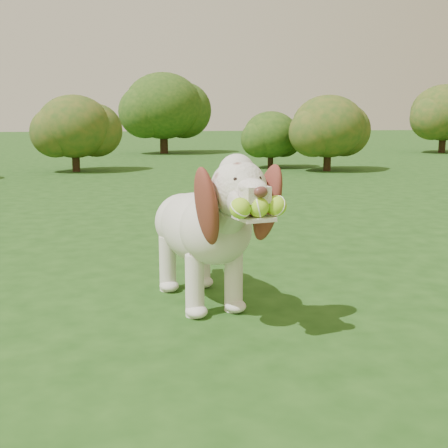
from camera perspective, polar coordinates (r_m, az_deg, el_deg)
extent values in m
plane|color=#1B4212|center=(3.82, -6.94, -5.50)|extent=(80.00, 80.00, 0.00)
ellipsoid|color=silver|center=(3.27, -2.69, -0.36)|extent=(0.54, 0.82, 0.40)
ellipsoid|color=silver|center=(3.00, -0.84, -0.48)|extent=(0.46, 0.46, 0.39)
ellipsoid|color=silver|center=(3.51, -4.15, 0.23)|extent=(0.42, 0.42, 0.35)
cylinder|color=silver|center=(2.84, 0.26, 1.01)|extent=(0.26, 0.34, 0.31)
sphere|color=silver|center=(2.68, 1.50, 3.64)|extent=(0.33, 0.33, 0.27)
sphere|color=silver|center=(2.70, 1.31, 5.27)|extent=(0.21, 0.21, 0.18)
cube|color=silver|center=(2.55, 2.91, 3.11)|extent=(0.14, 0.18, 0.07)
ellipsoid|color=#592D28|center=(2.47, 3.77, 3.26)|extent=(0.07, 0.05, 0.05)
cube|color=silver|center=(2.55, 3.06, 0.64)|extent=(0.18, 0.20, 0.02)
ellipsoid|color=brown|center=(2.65, -1.78, 1.78)|extent=(0.18, 0.28, 0.42)
ellipsoid|color=brown|center=(2.77, 4.42, 2.18)|extent=(0.20, 0.26, 0.42)
cylinder|color=silver|center=(3.66, -4.95, 1.36)|extent=(0.11, 0.20, 0.15)
cylinder|color=silver|center=(3.05, -2.99, -6.26)|extent=(0.12, 0.12, 0.34)
cylinder|color=silver|center=(3.13, 0.98, -5.80)|extent=(0.12, 0.12, 0.34)
cylinder|color=silver|center=(3.51, -5.75, -4.01)|extent=(0.12, 0.12, 0.34)
cylinder|color=silver|center=(3.58, -2.24, -3.67)|extent=(0.12, 0.12, 0.34)
sphere|color=#BBF52E|center=(2.46, 1.65, 1.61)|extent=(0.11, 0.11, 0.09)
sphere|color=#BBF52E|center=(2.50, 3.52, 1.73)|extent=(0.11, 0.11, 0.09)
sphere|color=#BBF52E|center=(2.54, 5.33, 1.85)|extent=(0.11, 0.11, 0.09)
cylinder|color=#382314|center=(18.36, 21.30, 7.78)|extent=(0.20, 0.20, 0.65)
ellipsoid|color=#204515|center=(18.34, 21.48, 10.49)|extent=(1.96, 1.96, 1.66)
cylinder|color=#382314|center=(11.51, 10.44, 6.53)|extent=(0.15, 0.15, 0.48)
ellipsoid|color=#204515|center=(11.48, 10.55, 9.73)|extent=(1.45, 1.45, 1.23)
cylinder|color=#382314|center=(16.92, -6.12, 8.42)|extent=(0.24, 0.24, 0.76)
ellipsoid|color=#204515|center=(16.90, -6.19, 11.84)|extent=(2.27, 2.27, 1.93)
cylinder|color=#382314|center=(11.57, -14.81, 6.37)|extent=(0.15, 0.15, 0.48)
ellipsoid|color=#204515|center=(11.54, -14.97, 9.55)|extent=(1.45, 1.45, 1.23)
cylinder|color=#382314|center=(12.04, 4.74, 6.61)|extent=(0.12, 0.12, 0.38)
ellipsoid|color=#204515|center=(12.01, 4.78, 9.04)|extent=(1.15, 1.15, 0.98)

